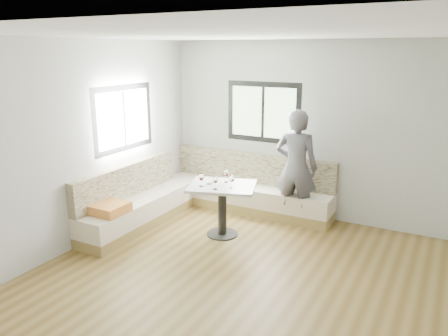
{
  "coord_description": "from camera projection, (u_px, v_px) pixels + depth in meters",
  "views": [
    {
      "loc": [
        1.95,
        -4.12,
        2.65
      ],
      "look_at": [
        -0.95,
        1.22,
        1.0
      ],
      "focal_mm": 35.0,
      "sensor_mm": 36.0,
      "label": 1
    }
  ],
  "objects": [
    {
      "name": "wine_glass_c",
      "position": [
        232.0,
        179.0,
        6.08
      ],
      "size": [
        0.08,
        0.08,
        0.19
      ],
      "color": "white",
      "rests_on": "table"
    },
    {
      "name": "wine_glass_a",
      "position": [
        201.0,
        177.0,
        6.15
      ],
      "size": [
        0.08,
        0.08,
        0.19
      ],
      "color": "white",
      "rests_on": "table"
    },
    {
      "name": "person",
      "position": [
        296.0,
        167.0,
        6.69
      ],
      "size": [
        0.69,
        0.49,
        1.8
      ],
      "primitive_type": "imported",
      "rotation": [
        0.0,
        0.0,
        3.24
      ],
      "color": "#4F4C53",
      "rests_on": "ground"
    },
    {
      "name": "wine_glass_d",
      "position": [
        226.0,
        173.0,
        6.35
      ],
      "size": [
        0.08,
        0.08,
        0.19
      ],
      "color": "white",
      "rests_on": "table"
    },
    {
      "name": "room",
      "position": [
        244.0,
        165.0,
        4.82
      ],
      "size": [
        5.01,
        5.01,
        2.81
      ],
      "color": "brown",
      "rests_on": "ground"
    },
    {
      "name": "olive_ramekin",
      "position": [
        210.0,
        183.0,
        6.3
      ],
      "size": [
        0.09,
        0.09,
        0.03
      ],
      "color": "white",
      "rests_on": "table"
    },
    {
      "name": "wine_glass_b",
      "position": [
        215.0,
        180.0,
        6.03
      ],
      "size": [
        0.08,
        0.08,
        0.19
      ],
      "color": "white",
      "rests_on": "table"
    },
    {
      "name": "banquette",
      "position": [
        201.0,
        197.0,
        7.1
      ],
      "size": [
        2.9,
        2.8,
        0.95
      ],
      "color": "olive",
      "rests_on": "ground"
    },
    {
      "name": "table",
      "position": [
        222.0,
        198.0,
        6.31
      ],
      "size": [
        1.12,
        0.99,
        0.77
      ],
      "rotation": [
        0.0,
        0.0,
        0.32
      ],
      "color": "black",
      "rests_on": "ground"
    }
  ]
}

